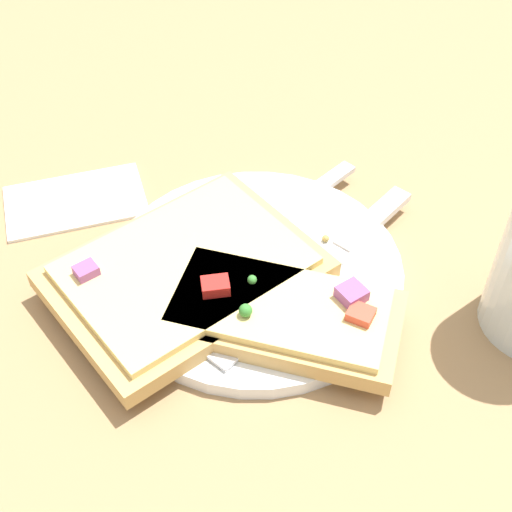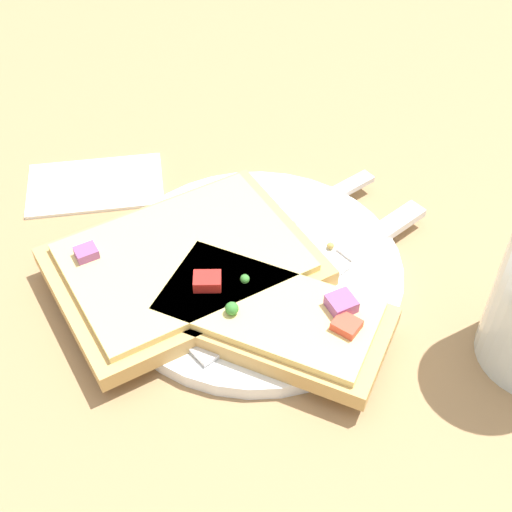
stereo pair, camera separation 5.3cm
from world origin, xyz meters
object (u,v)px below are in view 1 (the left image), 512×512
object	(u,v)px
plate	(256,271)
knife	(334,256)
fork	(247,239)
pizza_slice_main	(185,273)
pizza_slice_corner	(280,313)
napkin	(75,200)

from	to	relation	value
plate	knife	bearing A→B (deg)	170.48
plate	fork	size ratio (longest dim) A/B	1.07
plate	knife	world-z (taller)	knife
fork	pizza_slice_main	world-z (taller)	pizza_slice_main
fork	pizza_slice_corner	distance (m)	0.08
pizza_slice_main	napkin	distance (m)	0.15
plate	knife	xyz separation A→B (m)	(-0.06, 0.01, 0.01)
fork	plate	bearing A→B (deg)	59.57
plate	knife	distance (m)	0.06
knife	pizza_slice_corner	world-z (taller)	pizza_slice_corner
pizza_slice_main	pizza_slice_corner	world-z (taller)	same
napkin	knife	bearing A→B (deg)	143.22
pizza_slice_corner	napkin	bearing A→B (deg)	156.61
fork	pizza_slice_main	distance (m)	0.06
knife	napkin	bearing A→B (deg)	-68.84
knife	napkin	xyz separation A→B (m)	(0.18, -0.14, -0.01)
fork	pizza_slice_main	bearing A→B (deg)	-2.15
knife	pizza_slice_main	world-z (taller)	pizza_slice_main
fork	knife	size ratio (longest dim) A/B	1.02
plate	pizza_slice_corner	world-z (taller)	pizza_slice_corner
knife	pizza_slice_corner	xyz separation A→B (m)	(0.06, 0.05, 0.01)
fork	napkin	xyz separation A→B (m)	(0.12, -0.10, -0.01)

